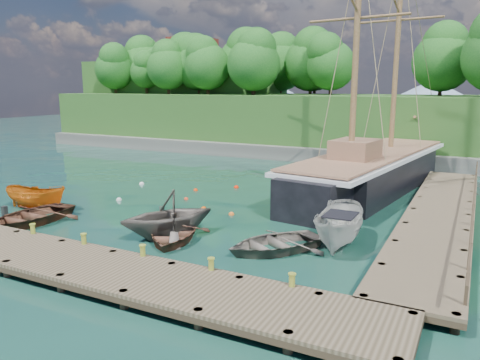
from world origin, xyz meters
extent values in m
plane|color=#123C2C|center=(0.00, 0.00, 0.00)|extent=(160.00, 160.00, 0.00)
cube|color=#473C2A|center=(2.00, -6.50, 0.54)|extent=(20.00, 3.20, 0.12)
cube|color=#312719|center=(2.00, -6.50, 0.38)|extent=(20.00, 3.20, 0.20)
cylinder|color=#312719|center=(11.70, -5.20, 0.05)|extent=(0.28, 0.28, 1.10)
cube|color=#473C2A|center=(11.50, 7.00, 0.54)|extent=(3.20, 24.00, 0.12)
cube|color=#312719|center=(11.50, 7.00, 0.38)|extent=(3.20, 24.00, 0.20)
cylinder|color=#312719|center=(10.20, -4.70, 0.05)|extent=(0.28, 0.28, 1.10)
cylinder|color=#312719|center=(12.80, -4.70, 0.05)|extent=(0.28, 0.28, 1.10)
cylinder|color=#312719|center=(10.20, 18.70, 0.05)|extent=(0.28, 0.28, 1.10)
cylinder|color=#312719|center=(12.80, 18.70, 0.05)|extent=(0.28, 0.28, 1.10)
cylinder|color=olive|center=(-4.00, -5.10, 0.00)|extent=(0.26, 0.26, 0.45)
cylinder|color=olive|center=(-1.00, -5.10, 0.00)|extent=(0.26, 0.26, 0.45)
cylinder|color=olive|center=(2.00, -5.10, 0.00)|extent=(0.26, 0.26, 0.45)
cylinder|color=olive|center=(5.00, -5.10, 0.00)|extent=(0.26, 0.26, 0.45)
cylinder|color=olive|center=(8.00, -5.10, 0.00)|extent=(0.26, 0.26, 0.45)
imported|color=#4C2D1F|center=(-7.18, -2.70, 0.00)|extent=(3.44, 4.81, 0.99)
imported|color=#5C544D|center=(0.40, -1.26, 0.00)|extent=(5.60, 5.79, 2.33)
imported|color=brown|center=(0.89, -1.57, 0.00)|extent=(4.28, 4.96, 0.86)
imported|color=#625A51|center=(5.55, -0.78, 0.00)|extent=(5.10, 5.40, 0.91)
imported|color=#D16712|center=(-9.29, -0.52, 0.00)|extent=(4.14, 2.06, 1.53)
imported|color=#BAB9B3|center=(7.87, 1.10, 0.00)|extent=(2.35, 5.16, 1.93)
cube|color=black|center=(6.69, 13.34, 0.74)|extent=(6.84, 15.26, 3.06)
cube|color=black|center=(8.05, 22.70, 0.74)|extent=(3.26, 4.96, 2.75)
cube|color=black|center=(5.49, 5.01, 0.74)|extent=(3.85, 4.23, 2.91)
cube|color=silver|center=(6.69, 13.34, 2.24)|extent=(7.55, 19.84, 0.25)
cube|color=brown|center=(6.69, 13.34, 2.49)|extent=(7.06, 19.37, 0.12)
cube|color=brown|center=(6.24, 10.21, 3.09)|extent=(2.79, 3.31, 1.20)
cylinder|color=brown|center=(8.55, 26.22, 3.69)|extent=(1.22, 6.86, 1.69)
cylinder|color=brown|center=(7.23, 17.08, 10.61)|extent=(0.36, 0.36, 16.25)
cylinder|color=brown|center=(6.15, 9.59, 9.96)|extent=(0.36, 0.36, 14.95)
cylinder|color=#8C7A59|center=(8.11, 23.14, 10.90)|extent=(1.66, 11.13, 9.44)
sphere|color=white|center=(-6.46, 3.14, 0.00)|extent=(0.33, 0.33, 0.33)
sphere|color=red|center=(-2.89, 5.20, 0.00)|extent=(0.27, 0.27, 0.27)
sphere|color=#D54703|center=(-0.66, 3.64, 0.00)|extent=(0.33, 0.33, 0.33)
sphere|color=silver|center=(4.21, 7.05, 0.00)|extent=(0.36, 0.36, 0.36)
sphere|color=#F93504|center=(-3.73, 7.62, 0.00)|extent=(0.27, 0.27, 0.27)
sphere|color=#F11D00|center=(-1.71, 9.65, 0.00)|extent=(0.33, 0.33, 0.33)
sphere|color=white|center=(-8.22, 7.52, 0.00)|extent=(0.36, 0.36, 0.36)
sphere|color=orange|center=(1.27, 3.38, 0.00)|extent=(0.31, 0.31, 0.31)
cube|color=#474744|center=(-8.00, 24.00, 0.60)|extent=(50.00, 4.00, 1.40)
cube|color=#29511E|center=(-8.00, 30.00, 3.00)|extent=(50.00, 14.00, 6.00)
cube|color=#29511E|center=(-22.00, 34.00, 5.00)|extent=(24.00, 12.00, 10.00)
cylinder|color=#382616|center=(-16.10, 28.11, 6.70)|extent=(0.36, 0.36, 1.40)
sphere|color=#174F1B|center=(-16.10, 28.11, 9.10)|extent=(5.42, 5.42, 5.42)
cylinder|color=#382616|center=(-14.18, 26.81, 6.70)|extent=(0.36, 0.36, 1.40)
sphere|color=#174F1B|center=(-14.18, 26.81, 8.96)|extent=(5.02, 5.02, 5.02)
cylinder|color=#382616|center=(-27.79, 27.27, 6.70)|extent=(0.36, 0.36, 1.40)
sphere|color=#174F1B|center=(-27.79, 27.27, 8.88)|extent=(4.79, 4.79, 4.79)
cylinder|color=#382616|center=(-20.73, 34.78, 6.70)|extent=(0.36, 0.36, 1.40)
sphere|color=#174F1B|center=(-20.73, 34.78, 9.39)|extent=(6.25, 6.25, 6.25)
cylinder|color=#382616|center=(-25.58, 30.32, 6.70)|extent=(0.36, 0.36, 1.40)
sphere|color=#174F1B|center=(-25.58, 30.32, 9.26)|extent=(5.89, 5.89, 5.89)
cylinder|color=#382616|center=(-1.61, 31.21, 6.70)|extent=(0.36, 0.36, 1.40)
sphere|color=#174F1B|center=(-1.61, 31.21, 9.00)|extent=(5.13, 5.13, 5.13)
cylinder|color=#382616|center=(-21.53, 35.53, 6.70)|extent=(0.36, 0.36, 1.40)
sphere|color=#174F1B|center=(-21.53, 35.53, 8.88)|extent=(4.80, 4.80, 4.80)
cylinder|color=#382616|center=(-10.15, 30.20, 6.70)|extent=(0.36, 0.36, 1.40)
sphere|color=#174F1B|center=(-10.15, 30.20, 9.24)|extent=(5.82, 5.82, 5.82)
cylinder|color=#382616|center=(-4.58, 33.35, 6.70)|extent=(0.36, 0.36, 1.40)
sphere|color=#174F1B|center=(-4.58, 33.35, 9.32)|extent=(6.05, 6.05, 6.05)
cylinder|color=#382616|center=(-8.51, 26.55, 6.70)|extent=(0.36, 0.36, 1.40)
sphere|color=#174F1B|center=(-8.51, 26.55, 9.11)|extent=(5.47, 5.47, 5.47)
cylinder|color=#382616|center=(9.27, 30.39, 6.70)|extent=(0.36, 0.36, 1.40)
sphere|color=#174F1B|center=(9.27, 30.39, 9.14)|extent=(5.55, 5.55, 5.55)
cylinder|color=#382616|center=(-10.01, 37.76, 6.70)|extent=(0.36, 0.36, 1.40)
sphere|color=#174F1B|center=(-10.01, 37.76, 9.39)|extent=(6.25, 6.25, 6.25)
cylinder|color=#382616|center=(-28.21, 35.82, 6.70)|extent=(0.36, 0.36, 1.40)
sphere|color=#174F1B|center=(-28.21, 35.82, 9.09)|extent=(5.41, 5.41, 5.41)
cylinder|color=#382616|center=(-17.91, 31.40, 6.70)|extent=(0.36, 0.36, 1.40)
sphere|color=#174F1B|center=(-17.91, 31.40, 9.12)|extent=(5.47, 5.47, 5.47)
cylinder|color=#382616|center=(-23.27, 27.64, 6.70)|extent=(0.36, 0.36, 1.40)
sphere|color=#174F1B|center=(-23.27, 27.64, 8.52)|extent=(3.77, 3.77, 3.77)
cylinder|color=#382616|center=(-19.61, 31.47, 6.70)|extent=(0.36, 0.36, 1.40)
sphere|color=#174F1B|center=(-19.61, 31.47, 9.31)|extent=(6.04, 6.04, 6.04)
cylinder|color=#382616|center=(-5.73, 38.37, 6.70)|extent=(0.36, 0.36, 1.40)
sphere|color=#174F1B|center=(-5.73, 38.37, 9.26)|extent=(5.89, 5.89, 5.89)
cylinder|color=#382616|center=(-11.90, 31.02, 6.70)|extent=(0.36, 0.36, 1.40)
sphere|color=#174F1B|center=(-11.90, 31.02, 9.33)|extent=(6.08, 6.08, 6.08)
cylinder|color=#382616|center=(-22.89, 29.25, 6.70)|extent=(0.36, 0.36, 1.40)
sphere|color=#174F1B|center=(-22.89, 29.25, 8.69)|extent=(4.25, 4.25, 4.25)
cylinder|color=#382616|center=(-18.91, 26.06, 6.70)|extent=(0.36, 0.36, 1.40)
sphere|color=#174F1B|center=(-18.91, 26.06, 8.87)|extent=(4.77, 4.77, 4.77)
cube|color=silver|center=(-20.00, 33.00, 10.50)|extent=(4.00, 5.00, 3.00)
cube|color=#591E19|center=(-20.00, 33.00, 12.40)|extent=(4.40, 5.40, 0.80)
cone|color=#728CA5|center=(5.00, 70.00, 4.00)|extent=(32.00, 32.00, 8.00)
cone|color=#728CA5|center=(-30.00, 70.00, 5.00)|extent=(40.00, 40.00, 10.00)
camera|label=1|loc=(12.90, -18.34, 6.91)|focal=35.00mm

